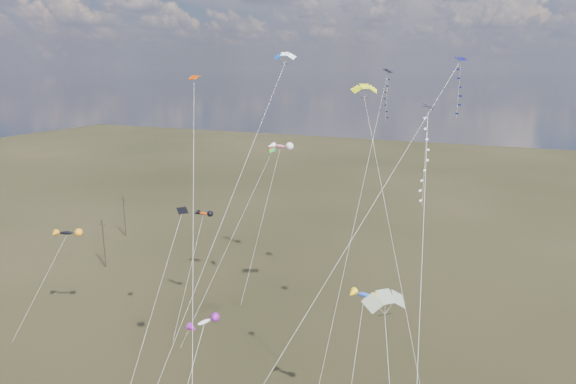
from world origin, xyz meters
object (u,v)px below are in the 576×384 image
at_px(utility_pole_near, 104,243).
at_px(utility_pole_far, 124,216).
at_px(diamond_black_high, 383,110).
at_px(novelty_black_orange, 66,233).
at_px(parafoil_yellow, 365,87).

bearing_deg(utility_pole_near, utility_pole_far, 119.74).
xyz_separation_m(diamond_black_high, novelty_black_orange, (-34.58, -15.69, -14.82)).
distance_m(utility_pole_near, diamond_black_high, 50.54).
bearing_deg(diamond_black_high, parafoil_yellow, -94.54).
bearing_deg(diamond_black_high, novelty_black_orange, -155.60).
distance_m(utility_pole_near, novelty_black_orange, 21.13).
relative_size(utility_pole_near, diamond_black_high, 0.25).
xyz_separation_m(utility_pole_near, diamond_black_high, (45.06, -0.81, 22.88)).
xyz_separation_m(utility_pole_far, parafoil_yellow, (52.56, -21.07, 25.64)).
height_order(utility_pole_far, novelty_black_orange, novelty_black_orange).
distance_m(diamond_black_high, novelty_black_orange, 40.76).
bearing_deg(parafoil_yellow, utility_pole_near, 170.98).
bearing_deg(utility_pole_far, diamond_black_high, -15.59).
xyz_separation_m(utility_pole_far, diamond_black_high, (53.06, -14.81, 22.88)).
height_order(utility_pole_near, utility_pole_far, same).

